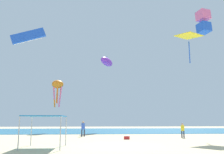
{
  "coord_description": "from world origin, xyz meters",
  "views": [
    {
      "loc": [
        -1.78,
        -19.51,
        1.94
      ],
      "look_at": [
        0.46,
        10.99,
        7.25
      ],
      "focal_mm": 39.77,
      "sensor_mm": 36.0,
      "label": 1
    }
  ],
  "objects": [
    {
      "name": "kite_parafoil_blue",
      "position": [
        -10.79,
        13.44,
        13.17
      ],
      "size": [
        4.67,
        1.34,
        2.85
      ],
      "rotation": [
        0.0,
        0.0,
        3.33
      ],
      "color": "blue"
    },
    {
      "name": "kite_diamond_yellow",
      "position": [
        9.77,
        8.91,
        11.98
      ],
      "size": [
        3.49,
        3.48,
        3.6
      ],
      "rotation": [
        0.0,
        0.0,
        0.51
      ],
      "color": "yellow"
    },
    {
      "name": "kite_octopus_orange",
      "position": [
        -7.73,
        21.27,
        7.49
      ],
      "size": [
        2.61,
        2.61,
        4.43
      ],
      "rotation": [
        0.0,
        0.0,
        0.61
      ],
      "color": "orange"
    },
    {
      "name": "kite_inflatable_purple",
      "position": [
        0.59,
        26.26,
        12.86
      ],
      "size": [
        3.54,
        5.29,
        1.97
      ],
      "rotation": [
        0.0,
        0.0,
        4.31
      ],
      "color": "purple"
    },
    {
      "name": "cooler_box",
      "position": [
        1.61,
        6.19,
        0.18
      ],
      "size": [
        0.57,
        0.37,
        0.35
      ],
      "color": "red",
      "rests_on": "ground"
    },
    {
      "name": "canopy_tent",
      "position": [
        -5.24,
        -1.2,
        2.14
      ],
      "size": [
        2.71,
        3.36,
        2.25
      ],
      "color": "#B2B2B7",
      "rests_on": "ground"
    },
    {
      "name": "kite_box_pink",
      "position": [
        13.93,
        13.4,
        15.97
      ],
      "size": [
        1.97,
        2.05,
        3.39
      ],
      "rotation": [
        0.0,
        0.0,
        0.31
      ],
      "color": "pink"
    },
    {
      "name": "person_near_tent",
      "position": [
        -3.01,
        10.96,
        1.07
      ],
      "size": [
        0.47,
        0.43,
        1.82
      ],
      "rotation": [
        0.0,
        0.0,
        5.98
      ],
      "color": "#33384C",
      "rests_on": "ground"
    },
    {
      "name": "person_leftmost",
      "position": [
        8.12,
        7.98,
        0.94
      ],
      "size": [
        0.38,
        0.39,
        1.61
      ],
      "rotation": [
        0.0,
        0.0,
        5.25
      ],
      "color": "#33384C",
      "rests_on": "ground"
    },
    {
      "name": "ground",
      "position": [
        0.0,
        0.0,
        -0.05
      ],
      "size": [
        110.0,
        110.0,
        0.1
      ],
      "primitive_type": "cube",
      "color": "beige"
    },
    {
      "name": "ocean_strip",
      "position": [
        0.0,
        27.05,
        0.01
      ],
      "size": [
        110.0,
        23.6,
        0.03
      ],
      "primitive_type": "cube",
      "color": "#1E6B93",
      "rests_on": "ground"
    }
  ]
}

